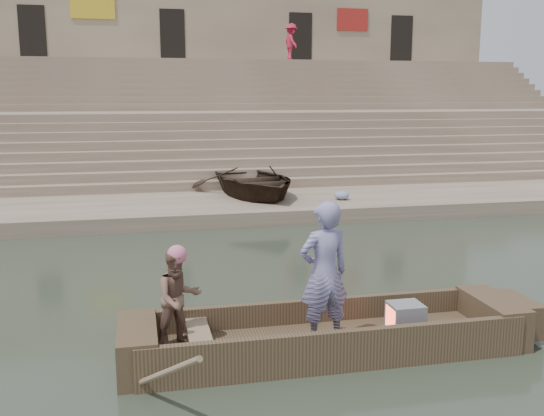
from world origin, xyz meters
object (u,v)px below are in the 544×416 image
object	(u,v)px
standing_man	(324,273)
pedestrian	(291,42)
beached_rowboat	(253,181)
rowing_man	(178,298)
television	(405,317)
main_rowboat	(326,345)

from	to	relation	value
standing_man	pedestrian	xyz separation A→B (m)	(5.53, 23.86, 4.93)
beached_rowboat	standing_man	bearing A→B (deg)	-105.06
rowing_man	standing_man	bearing A→B (deg)	-26.91
beached_rowboat	pedestrian	distance (m)	14.56
television	pedestrian	world-z (taller)	pedestrian
main_rowboat	standing_man	xyz separation A→B (m)	(-0.09, -0.15, 1.09)
rowing_man	pedestrian	bearing A→B (deg)	55.32
standing_man	beached_rowboat	size ratio (longest dim) A/B	0.44
pedestrian	television	bearing A→B (deg)	162.68
beached_rowboat	television	bearing A→B (deg)	-98.55
rowing_man	beached_rowboat	size ratio (longest dim) A/B	0.29
standing_man	beached_rowboat	distance (m)	11.08
rowing_man	pedestrian	world-z (taller)	pedestrian
rowing_man	beached_rowboat	distance (m)	11.11
television	beached_rowboat	size ratio (longest dim) A/B	0.10
standing_man	rowing_man	world-z (taller)	standing_man
television	main_rowboat	bearing A→B (deg)	180.00
pedestrian	rowing_man	bearing A→B (deg)	155.37
television	beached_rowboat	world-z (taller)	beached_rowboat
main_rowboat	television	xyz separation A→B (m)	(1.16, 0.00, 0.31)
television	beached_rowboat	bearing A→B (deg)	90.75
standing_man	rowing_man	distance (m)	1.96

